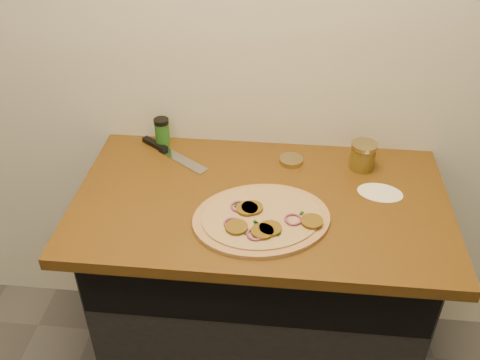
# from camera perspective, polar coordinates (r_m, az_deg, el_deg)

# --- Properties ---
(cabinet) EXTENTS (1.10, 0.60, 0.86)m
(cabinet) POSITION_cam_1_polar(r_m,az_deg,el_deg) (2.06, 2.03, -11.64)
(cabinet) COLOR black
(cabinet) RESTS_ON ground
(countertop) EXTENTS (1.20, 0.70, 0.04)m
(countertop) POSITION_cam_1_polar(r_m,az_deg,el_deg) (1.73, 2.27, -2.30)
(countertop) COLOR brown
(countertop) RESTS_ON cabinet
(pizza) EXTENTS (0.51, 0.51, 0.03)m
(pizza) POSITION_cam_1_polar(r_m,az_deg,el_deg) (1.62, 2.30, -4.13)
(pizza) COLOR tan
(pizza) RESTS_ON countertop
(chefs_knife) EXTENTS (0.27, 0.21, 0.02)m
(chefs_knife) POSITION_cam_1_polar(r_m,az_deg,el_deg) (1.94, -7.71, 3.01)
(chefs_knife) COLOR #B7BAC1
(chefs_knife) RESTS_ON countertop
(mason_jar_lid) EXTENTS (0.10, 0.10, 0.02)m
(mason_jar_lid) POSITION_cam_1_polar(r_m,az_deg,el_deg) (1.88, 5.48, 2.10)
(mason_jar_lid) COLOR tan
(mason_jar_lid) RESTS_ON countertop
(salsa_jar) EXTENTS (0.09, 0.09, 0.10)m
(salsa_jar) POSITION_cam_1_polar(r_m,az_deg,el_deg) (1.87, 12.96, 2.55)
(salsa_jar) COLOR #992D0F
(salsa_jar) RESTS_ON countertop
(spice_shaker) EXTENTS (0.05, 0.05, 0.11)m
(spice_shaker) POSITION_cam_1_polar(r_m,az_deg,el_deg) (1.97, -8.30, 5.06)
(spice_shaker) COLOR #23641F
(spice_shaker) RESTS_ON countertop
(flour_spill) EXTENTS (0.17, 0.17, 0.00)m
(flour_spill) POSITION_cam_1_polar(r_m,az_deg,el_deg) (1.79, 14.72, -1.32)
(flour_spill) COLOR white
(flour_spill) RESTS_ON countertop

